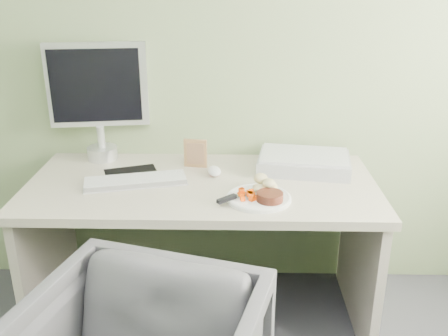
{
  "coord_description": "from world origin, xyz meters",
  "views": [
    {
      "loc": [
        0.15,
        -0.47,
        1.64
      ],
      "look_at": [
        0.11,
        1.5,
        0.85
      ],
      "focal_mm": 40.0,
      "sensor_mm": 36.0,
      "label": 1
    }
  ],
  "objects_px": {
    "desk": "(202,218)",
    "scanner": "(304,163)",
    "monitor": "(98,95)",
    "plate": "(259,198)"
  },
  "relations": [
    {
      "from": "desk",
      "to": "scanner",
      "type": "distance_m",
      "value": 0.56
    },
    {
      "from": "scanner",
      "to": "monitor",
      "type": "xyz_separation_m",
      "value": [
        -1.02,
        0.14,
        0.3
      ]
    },
    {
      "from": "plate",
      "to": "scanner",
      "type": "bearing_deg",
      "value": 56.43
    },
    {
      "from": "desk",
      "to": "monitor",
      "type": "xyz_separation_m",
      "value": [
        -0.53,
        0.32,
        0.51
      ]
    },
    {
      "from": "scanner",
      "to": "monitor",
      "type": "distance_m",
      "value": 1.07
    },
    {
      "from": "plate",
      "to": "scanner",
      "type": "distance_m",
      "value": 0.42
    },
    {
      "from": "scanner",
      "to": "desk",
      "type": "bearing_deg",
      "value": -151.88
    },
    {
      "from": "plate",
      "to": "scanner",
      "type": "relative_size",
      "value": 0.63
    },
    {
      "from": "desk",
      "to": "scanner",
      "type": "height_order",
      "value": "scanner"
    },
    {
      "from": "plate",
      "to": "monitor",
      "type": "distance_m",
      "value": 0.98
    }
  ]
}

